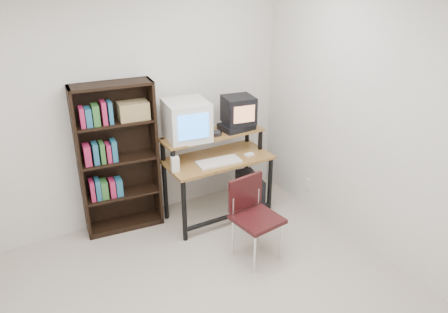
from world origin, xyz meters
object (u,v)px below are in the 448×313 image
crt_tv (239,110)px  pc_tower (250,192)px  crt_monitor (187,120)px  school_chair (253,210)px  computer_desk (217,161)px  bookshelf (118,156)px

crt_tv → pc_tower: crt_tv is taller
crt_monitor → school_chair: crt_monitor is taller
computer_desk → crt_monitor: crt_monitor is taller
crt_monitor → school_chair: 1.18m
school_chair → computer_desk: bearing=78.8°
pc_tower → school_chair: (-0.48, -0.76, 0.30)m
crt_monitor → computer_desk: bearing=-16.9°
pc_tower → school_chair: school_chair is taller
bookshelf → computer_desk: bearing=-12.5°
school_chair → bookshelf: (-0.93, 1.16, 0.33)m
school_chair → crt_monitor: bearing=96.7°
computer_desk → bookshelf: bookshelf is taller
crt_tv → bookshelf: bookshelf is taller
pc_tower → crt_monitor: bearing=175.7°
computer_desk → bookshelf: bearing=161.5°
crt_tv → school_chair: crt_tv is taller
crt_tv → pc_tower: size_ratio=0.82×
school_chair → bookshelf: bearing=122.2°
computer_desk → school_chair: bearing=-94.4°
computer_desk → crt_tv: 0.62m
crt_monitor → school_chair: (0.22, -0.95, -0.67)m
crt_monitor → crt_tv: size_ratio=1.34×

